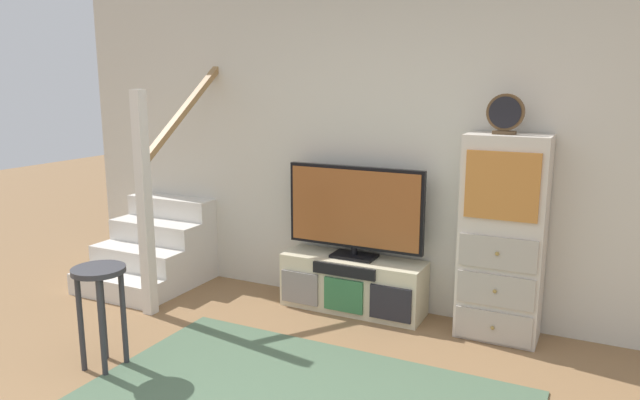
# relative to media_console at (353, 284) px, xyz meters

# --- Properties ---
(back_wall) EXTENTS (6.40, 0.12, 2.70)m
(back_wall) POSITION_rel_media_console_xyz_m (0.30, 0.27, 1.13)
(back_wall) COLOR beige
(back_wall) RESTS_ON ground_plane
(media_console) EXTENTS (1.18, 0.38, 0.45)m
(media_console) POSITION_rel_media_console_xyz_m (0.00, 0.00, 0.00)
(media_console) COLOR beige
(media_console) RESTS_ON ground_plane
(television) EXTENTS (1.15, 0.22, 0.75)m
(television) POSITION_rel_media_console_xyz_m (-0.00, 0.02, 0.62)
(television) COLOR black
(television) RESTS_ON media_console
(side_cabinet) EXTENTS (0.58, 0.38, 1.50)m
(side_cabinet) POSITION_rel_media_console_xyz_m (1.16, 0.01, 0.52)
(side_cabinet) COLOR beige
(side_cabinet) RESTS_ON ground_plane
(desk_clock) EXTENTS (0.26, 0.08, 0.28)m
(desk_clock) POSITION_rel_media_console_xyz_m (1.13, -0.00, 1.42)
(desk_clock) COLOR #4C3823
(desk_clock) RESTS_ON side_cabinet
(staircase) EXTENTS (1.00, 1.36, 2.20)m
(staircase) POSITION_rel_media_console_xyz_m (-1.94, 0.01, 0.15)
(staircase) COLOR silver
(staircase) RESTS_ON ground_plane
(bar_stool_near) EXTENTS (0.34, 0.34, 0.69)m
(bar_stool_near) POSITION_rel_media_console_xyz_m (-1.08, -1.64, 0.29)
(bar_stool_near) COLOR #333338
(bar_stool_near) RESTS_ON ground_plane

